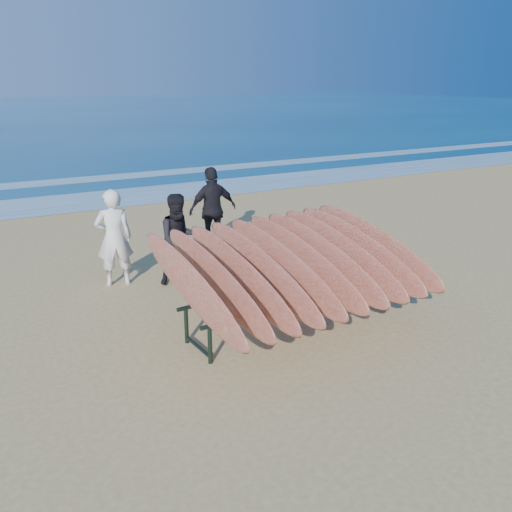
# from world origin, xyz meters

# --- Properties ---
(ground) EXTENTS (120.00, 120.00, 0.00)m
(ground) POSITION_xyz_m (0.00, 0.00, 0.00)
(ground) COLOR tan
(ground) RESTS_ON ground
(foam_near) EXTENTS (160.00, 160.00, 0.00)m
(foam_near) POSITION_xyz_m (0.00, 10.00, 0.01)
(foam_near) COLOR white
(foam_near) RESTS_ON ground
(foam_far) EXTENTS (160.00, 160.00, 0.00)m
(foam_far) POSITION_xyz_m (0.00, 13.50, 0.01)
(foam_far) COLOR white
(foam_far) RESTS_ON ground
(surfboard_rack) EXTENTS (3.36, 3.02, 1.51)m
(surfboard_rack) POSITION_xyz_m (0.31, 0.33, 0.92)
(surfboard_rack) COLOR black
(surfboard_rack) RESTS_ON ground
(person_white) EXTENTS (0.66, 0.49, 1.64)m
(person_white) POSITION_xyz_m (-1.40, 3.13, 0.82)
(person_white) COLOR silver
(person_white) RESTS_ON ground
(person_dark_a) EXTENTS (0.78, 0.62, 1.54)m
(person_dark_a) POSITION_xyz_m (-0.42, 2.67, 0.77)
(person_dark_a) COLOR black
(person_dark_a) RESTS_ON ground
(person_dark_b) EXTENTS (1.00, 0.43, 1.70)m
(person_dark_b) POSITION_xyz_m (0.83, 4.06, 0.85)
(person_dark_b) COLOR black
(person_dark_b) RESTS_ON ground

